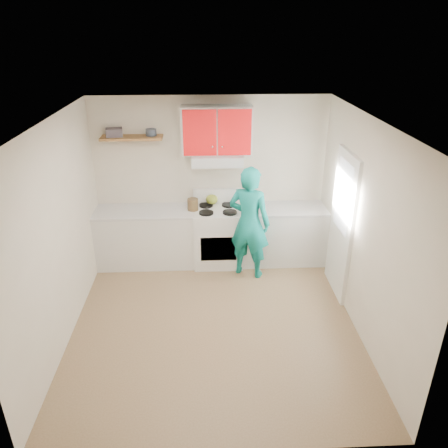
{
  "coord_description": "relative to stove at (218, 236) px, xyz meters",
  "views": [
    {
      "loc": [
        -0.09,
        -4.56,
        3.53
      ],
      "look_at": [
        0.15,
        0.55,
        1.15
      ],
      "focal_mm": 34.48,
      "sensor_mm": 36.0,
      "label": 1
    }
  ],
  "objects": [
    {
      "name": "upper_cabinets",
      "position": [
        0.0,
        0.16,
        1.66
      ],
      "size": [
        1.02,
        0.33,
        0.7
      ],
      "primitive_type": "cube",
      "color": "red",
      "rests_on": "back_wall"
    },
    {
      "name": "right_wall",
      "position": [
        1.7,
        -1.57,
        0.84
      ],
      "size": [
        0.04,
        3.8,
        2.6
      ],
      "primitive_type": "cube",
      "color": "beige",
      "rests_on": "floor"
    },
    {
      "name": "stove",
      "position": [
        0.0,
        0.0,
        0.0
      ],
      "size": [
        0.76,
        0.65,
        0.92
      ],
      "primitive_type": "cube",
      "color": "white",
      "rests_on": "floor"
    },
    {
      "name": "front_wall",
      "position": [
        -0.1,
        -3.47,
        0.84
      ],
      "size": [
        3.6,
        0.04,
        2.6
      ],
      "primitive_type": "cube",
      "color": "beige",
      "rests_on": "floor"
    },
    {
      "name": "door_glass",
      "position": [
        1.65,
        -0.88,
        0.99
      ],
      "size": [
        0.01,
        0.55,
        0.95
      ],
      "primitive_type": "cube",
      "color": "white",
      "rests_on": "door"
    },
    {
      "name": "person",
      "position": [
        0.45,
        -0.39,
        0.41
      ],
      "size": [
        0.75,
        0.64,
        1.73
      ],
      "primitive_type": "imported",
      "rotation": [
        0.0,
        0.0,
        2.71
      ],
      "color": "#0E7E78",
      "rests_on": "floor"
    },
    {
      "name": "books",
      "position": [
        -1.5,
        0.17,
        1.64
      ],
      "size": [
        0.26,
        0.21,
        0.12
      ],
      "primitive_type": "cube",
      "rotation": [
        0.0,
        0.0,
        0.18
      ],
      "color": "#433B41",
      "rests_on": "shelf"
    },
    {
      "name": "left_wall",
      "position": [
        -1.9,
        -1.57,
        0.84
      ],
      "size": [
        0.04,
        3.8,
        2.6
      ],
      "primitive_type": "cube",
      "color": "beige",
      "rests_on": "floor"
    },
    {
      "name": "tin",
      "position": [
        -0.97,
        0.21,
        1.63
      ],
      "size": [
        0.21,
        0.21,
        0.1
      ],
      "primitive_type": "cylinder",
      "rotation": [
        0.0,
        0.0,
        0.37
      ],
      "color": "#333D4C",
      "rests_on": "shelf"
    },
    {
      "name": "ceiling",
      "position": [
        -0.1,
        -1.57,
        2.14
      ],
      "size": [
        3.6,
        3.8,
        0.04
      ],
      "primitive_type": "cube",
      "color": "white",
      "rests_on": "floor"
    },
    {
      "name": "floor",
      "position": [
        -0.1,
        -1.57,
        -0.46
      ],
      "size": [
        3.8,
        3.8,
        0.0
      ],
      "primitive_type": "plane",
      "color": "brown",
      "rests_on": "ground"
    },
    {
      "name": "counter_left",
      "position": [
        -1.14,
        0.02,
        -0.01
      ],
      "size": [
        1.52,
        0.6,
        0.9
      ],
      "primitive_type": "cube",
      "color": "silver",
      "rests_on": "floor"
    },
    {
      "name": "back_wall",
      "position": [
        -0.1,
        0.32,
        0.84
      ],
      "size": [
        3.6,
        0.04,
        2.6
      ],
      "primitive_type": "cube",
      "color": "beige",
      "rests_on": "floor"
    },
    {
      "name": "silicone_mat",
      "position": [
        1.31,
        0.06,
        0.44
      ],
      "size": [
        0.32,
        0.29,
        0.01
      ],
      "primitive_type": "cube",
      "rotation": [
        0.0,
        0.0,
        0.26
      ],
      "color": "red",
      "rests_on": "counter_right"
    },
    {
      "name": "door",
      "position": [
        1.68,
        -0.88,
        0.56
      ],
      "size": [
        0.05,
        0.85,
        2.05
      ],
      "primitive_type": "cube",
      "color": "white",
      "rests_on": "floor"
    },
    {
      "name": "cutting_board",
      "position": [
        0.98,
        0.06,
        0.45
      ],
      "size": [
        0.34,
        0.29,
        0.02
      ],
      "primitive_type": "cube",
      "rotation": [
        0.0,
        0.0,
        0.33
      ],
      "color": "olive",
      "rests_on": "counter_right"
    },
    {
      "name": "kettle",
      "position": [
        -0.08,
        0.23,
        0.54
      ],
      "size": [
        0.23,
        0.23,
        0.16
      ],
      "primitive_type": "ellipsoid",
      "rotation": [
        0.0,
        0.0,
        -0.25
      ],
      "color": "olive",
      "rests_on": "stove"
    },
    {
      "name": "range_hood",
      "position": [
        0.0,
        0.1,
        1.24
      ],
      "size": [
        0.76,
        0.44,
        0.15
      ],
      "primitive_type": "cube",
      "color": "silver",
      "rests_on": "back_wall"
    },
    {
      "name": "crock",
      "position": [
        -0.38,
        0.01,
        0.54
      ],
      "size": [
        0.19,
        0.19,
        0.2
      ],
      "primitive_type": "cylinder",
      "rotation": [
        0.0,
        0.0,
        -0.11
      ],
      "color": "#4D3B21",
      "rests_on": "counter_left"
    },
    {
      "name": "counter_right",
      "position": [
        1.04,
        0.02,
        -0.01
      ],
      "size": [
        1.32,
        0.6,
        0.9
      ],
      "primitive_type": "cube",
      "color": "silver",
      "rests_on": "floor"
    },
    {
      "name": "shelf",
      "position": [
        -1.25,
        0.18,
        1.56
      ],
      "size": [
        0.9,
        0.3,
        0.04
      ],
      "primitive_type": "cube",
      "color": "brown",
      "rests_on": "back_wall"
    }
  ]
}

